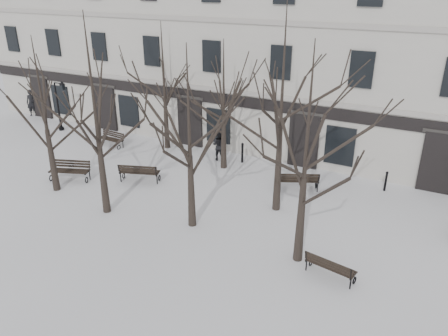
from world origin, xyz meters
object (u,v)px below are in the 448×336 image
Objects in this scene: bench_3 at (111,138)px; bench_2 at (330,266)px; tree_0 at (42,98)px; tree_2 at (189,118)px; tree_3 at (308,133)px; bench_0 at (70,170)px; bench_4 at (298,180)px; lamp_post at (60,102)px; bench_1 at (139,172)px; tree_1 at (93,94)px.

bench_2 is at bearing -18.39° from bench_3.
tree_2 reaches higher than tree_0.
tree_3 is (12.06, -0.04, 0.35)m from tree_0.
tree_2 is at bearing -26.83° from bench_3.
bench_0 is at bearing 173.26° from tree_2.
bench_3 is (-1.68, 5.86, -3.99)m from tree_0.
tree_0 reaches higher than bench_4.
bench_4 is at bearing -4.49° from lamp_post.
bench_0 is 1.17× the size of bench_3.
bench_1 is 5.72m from bench_3.
tree_3 is 13.08m from bench_0.
bench_2 is 0.87× the size of bench_4.
bench_4 is 0.61× the size of lamp_post.
tree_3 reaches higher than bench_1.
bench_4 is (6.64, 5.81, -4.64)m from tree_1.
lamp_post reaches higher than bench_2.
lamp_post reaches higher than bench_4.
bench_2 is at bearing -27.80° from bench_0.
tree_0 is at bearing -69.22° from bench_3.
bench_0 is 11.25m from bench_4.
bench_2 is at bearing -0.28° from tree_1.
tree_3 is at bearing -0.19° from tree_0.
bench_3 is (-13.74, 5.90, -4.35)m from tree_3.
tree_3 is (4.62, -0.28, 0.27)m from tree_2.
bench_4 reaches higher than bench_3.
tree_2 is 3.52× the size of bench_0.
tree_0 is 2.15× the size of lamp_post.
tree_1 is 2.49× the size of lamp_post.
tree_0 is at bearing -178.14° from tree_2.
bench_3 reaches higher than bench_2.
tree_1 reaches higher than bench_0.
bench_0 is at bearing 3.28° from bench_2.
bench_2 is at bearing -22.37° from tree_3.
tree_1 is 6.23m from bench_0.
bench_3 is at bearing -55.08° from bench_1.
bench_1 is at bearing 40.45° from tree_0.
bench_0 is at bearing 174.47° from tree_3.
bench_2 is at bearing -19.90° from lamp_post.
bench_3 is at bearing 106.02° from tree_0.
tree_0 is 12.16m from bench_4.
tree_3 is (8.48, 0.48, -0.35)m from tree_1.
tree_1 is 4.07× the size of bench_4.
bench_3 is 11.92m from bench_4.
tree_3 is 19.86m from lamp_post.
bench_2 is at bearing -2.44° from tree_0.
tree_1 reaches higher than tree_2.
lamp_post is (-6.43, 6.59, -2.54)m from tree_0.
lamp_post is (-9.41, 4.05, 1.38)m from bench_1.
lamp_post reaches higher than bench_3.
tree_2 is 4.63m from tree_3.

